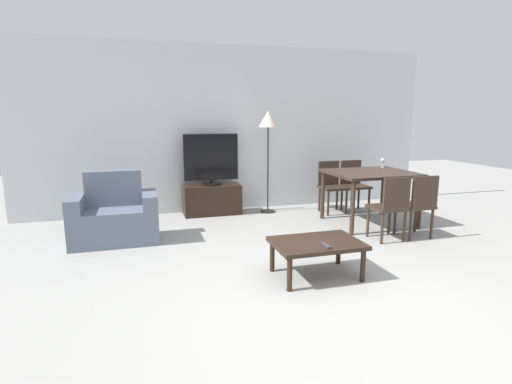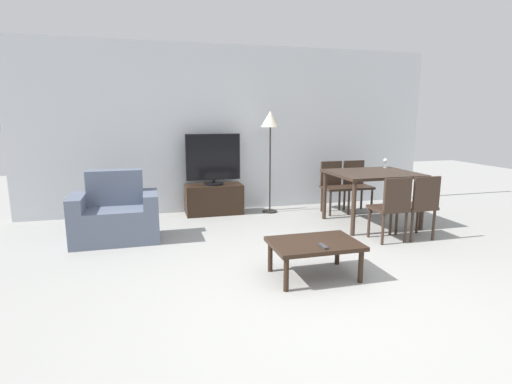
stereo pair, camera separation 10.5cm
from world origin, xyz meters
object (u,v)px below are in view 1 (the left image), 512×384
object	(u,v)px
dining_chair_far	(354,183)
wine_glass_left	(383,161)
coffee_table	(317,246)
dining_chair_far_left	(331,184)
remote_primary	(326,246)
armchair	(115,217)
dining_chair_near	(391,205)
tv_stand	(212,199)
tv	(211,160)
floor_lamp	(268,126)
dining_chair_near_right	(418,203)
dining_table	(370,178)

from	to	relation	value
dining_chair_far	wine_glass_left	size ratio (longest dim) A/B	5.73
coffee_table	dining_chair_far_left	world-z (taller)	dining_chair_far_left
remote_primary	wine_glass_left	xyz separation A→B (m)	(2.02, 2.15, 0.50)
dining_chair_far	wine_glass_left	xyz separation A→B (m)	(0.24, -0.44, 0.41)
dining_chair_far_left	wine_glass_left	xyz separation A→B (m)	(0.65, -0.44, 0.41)
armchair	coffee_table	bearing A→B (deg)	-41.71
armchair	remote_primary	size ratio (longest dim) A/B	7.06
dining_chair_near	wine_glass_left	distance (m)	1.42
armchair	tv_stand	distance (m)	1.79
tv	wine_glass_left	world-z (taller)	tv
floor_lamp	coffee_table	bearing A→B (deg)	-97.83
coffee_table	tv_stand	bearing A→B (deg)	100.82
coffee_table	dining_chair_near_right	xyz separation A→B (m)	(1.80, 0.79, 0.15)
remote_primary	armchair	bearing A→B (deg)	135.81
armchair	coffee_table	distance (m)	2.65
armchair	floor_lamp	size ratio (longest dim) A/B	0.64
dining_chair_far	wine_glass_left	distance (m)	0.64
coffee_table	dining_chair_far	world-z (taller)	dining_chair_far
tv_stand	dining_chair_near_right	size ratio (longest dim) A/B	1.09
tv	dining_chair_far	distance (m)	2.41
tv	remote_primary	size ratio (longest dim) A/B	5.79
tv	dining_chair_near_right	world-z (taller)	tv
dining_chair_far_left	dining_chair_near	bearing A→B (deg)	-90.00
tv_stand	dining_table	xyz separation A→B (m)	(2.13, -1.22, 0.45)
armchair	dining_chair_far	size ratio (longest dim) A/B	1.27
armchair	dining_chair_near	xyz separation A→B (m)	(3.36, -0.98, 0.15)
tv_stand	armchair	bearing A→B (deg)	-143.57
wine_glass_left	floor_lamp	bearing A→B (deg)	156.70
dining_chair_near	wine_glass_left	world-z (taller)	wine_glass_left
dining_table	tv	bearing A→B (deg)	150.15
dining_chair_near	wine_glass_left	bearing A→B (deg)	61.23
dining_chair_near_right	wine_glass_left	bearing A→B (deg)	78.64
dining_chair_far	coffee_table	bearing A→B (deg)	-126.62
dining_chair_near	floor_lamp	size ratio (longest dim) A/B	0.51
tv_stand	remote_primary	bearing A→B (deg)	-79.53
dining_chair_near	dining_chair_far_left	xyz separation A→B (m)	(0.00, 1.63, 0.00)
dining_chair_far_left	armchair	bearing A→B (deg)	-169.00
tv_stand	dining_table	size ratio (longest dim) A/B	0.77
armchair	dining_chair_far	bearing A→B (deg)	9.82
dining_chair_near	wine_glass_left	xyz separation A→B (m)	(0.65, 1.19, 0.41)
dining_chair_far_left	floor_lamp	bearing A→B (deg)	164.59
armchair	floor_lamp	bearing A→B (deg)	21.63
tv_stand	floor_lamp	bearing A→B (deg)	-8.13
dining_table	dining_chair_far	world-z (taller)	dining_chair_far
coffee_table	wine_glass_left	world-z (taller)	wine_glass_left
dining_chair_near_right	coffee_table	bearing A→B (deg)	-156.37
tv_stand	wine_glass_left	xyz separation A→B (m)	(2.57, -0.85, 0.64)
tv	dining_table	bearing A→B (deg)	-29.85
tv_stand	remote_primary	distance (m)	3.05
armchair	tv_stand	bearing A→B (deg)	36.43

